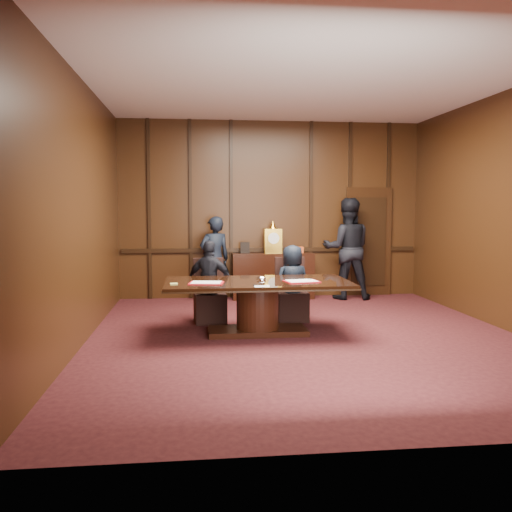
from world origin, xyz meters
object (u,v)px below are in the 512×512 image
Objects in this scene: conference_table at (258,298)px; witness_left at (215,259)px; signatory_left at (210,282)px; signatory_right at (292,283)px; witness_right at (347,249)px; sideboard at (273,274)px.

witness_left reaches higher than conference_table.
signatory_left reaches higher than signatory_right.
conference_table is at bearing 61.31° from witness_right.
sideboard reaches higher than conference_table.
signatory_left is 3.39m from witness_right.
witness_left is 0.82× the size of witness_right.
witness_left is at bearing -74.33° from signatory_left.
conference_table is (-0.65, -2.96, 0.02)m from sideboard.
conference_table is 1.04m from signatory_right.
sideboard is 1.21m from witness_left.
witness_right is (2.09, 2.76, 0.48)m from conference_table.
signatory_right is (0.00, -2.16, 0.12)m from sideboard.
conference_table is 1.04m from signatory_left.
sideboard reaches higher than signatory_right.
signatory_left is at bearing 44.05° from witness_right.
conference_table is 2.86m from witness_left.
witness_left is at bearing -172.09° from sideboard.
signatory_right is 0.74× the size of witness_left.
signatory_left is 2.01m from witness_left.
signatory_right is (1.30, 0.00, -0.04)m from signatory_left.
witness_left is at bearing 7.72° from witness_right.
witness_left is (0.15, 2.00, 0.17)m from signatory_left.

